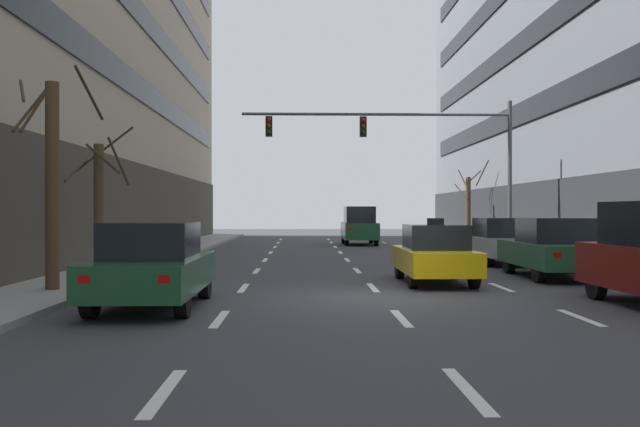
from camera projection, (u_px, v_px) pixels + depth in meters
ground_plane at (382, 298)px, 15.47m from camera, size 120.00×120.00×0.00m
sidewalk_left at (31, 296)px, 15.27m from camera, size 2.50×80.00×0.14m
lane_stripe_l1_s2 at (164, 392)px, 7.38m from camera, size 0.16×2.00×0.01m
lane_stripe_l1_s3 at (220, 319)px, 12.38m from camera, size 0.16×2.00×0.01m
lane_stripe_l1_s4 at (244, 288)px, 17.38m from camera, size 0.16×2.00×0.01m
lane_stripe_l1_s5 at (257, 271)px, 22.38m from camera, size 0.16×2.00×0.01m
lane_stripe_l1_s6 at (265, 260)px, 27.38m from camera, size 0.16×2.00×0.01m
lane_stripe_l1_s7 at (271, 252)px, 32.38m from camera, size 0.16×2.00×0.01m
lane_stripe_l1_s8 at (275, 247)px, 37.37m from camera, size 0.16×2.00×0.01m
lane_stripe_l1_s9 at (278, 243)px, 42.37m from camera, size 0.16×2.00×0.01m
lane_stripe_l1_s10 at (281, 239)px, 47.37m from camera, size 0.16×2.00×0.01m
lane_stripe_l2_s2 at (467, 390)px, 7.47m from camera, size 0.16×2.00×0.01m
lane_stripe_l2_s3 at (401, 318)px, 12.47m from camera, size 0.16×2.00×0.01m
lane_stripe_l2_s4 at (373, 287)px, 17.46m from camera, size 0.16×2.00×0.01m
lane_stripe_l2_s5 at (357, 271)px, 22.46m from camera, size 0.16×2.00×0.01m
lane_stripe_l2_s6 at (347, 260)px, 27.46m from camera, size 0.16×2.00×0.01m
lane_stripe_l2_s7 at (340, 252)px, 32.46m from camera, size 0.16×2.00×0.01m
lane_stripe_l2_s8 at (335, 247)px, 37.46m from camera, size 0.16×2.00×0.01m
lane_stripe_l2_s9 at (331, 243)px, 42.46m from camera, size 0.16×2.00×0.01m
lane_stripe_l2_s10 at (328, 239)px, 47.45m from camera, size 0.16×2.00×0.01m
lane_stripe_l3_s3 at (580, 317)px, 12.55m from camera, size 0.16×2.00×0.01m
lane_stripe_l3_s4 at (501, 287)px, 17.55m from camera, size 0.16×2.00×0.01m
lane_stripe_l3_s5 at (457, 270)px, 22.55m from camera, size 0.16×2.00×0.01m
lane_stripe_l3_s6 at (429, 260)px, 27.55m from camera, size 0.16×2.00×0.01m
lane_stripe_l3_s7 at (409, 252)px, 32.54m from camera, size 0.16×2.00×0.01m
lane_stripe_l3_s8 at (395, 247)px, 37.54m from camera, size 0.16×2.00×0.01m
lane_stripe_l3_s9 at (384, 243)px, 42.54m from camera, size 0.16×2.00×0.01m
lane_stripe_l3_s10 at (376, 239)px, 47.54m from camera, size 0.16×2.00×0.01m
car_driving_0 at (153, 266)px, 13.79m from camera, size 1.91×4.58×1.71m
taxi_driving_1 at (435, 254)px, 18.51m from camera, size 1.80×4.23×1.75m
car_driving_2 at (359, 226)px, 40.04m from camera, size 1.92×4.57×2.21m
car_parked_2 at (553, 248)px, 20.04m from camera, size 2.01×4.67×1.74m
car_parked_3 at (500, 241)px, 25.36m from camera, size 1.97×4.55×1.69m
traffic_signal_0 at (414, 143)px, 28.87m from camera, size 11.33×0.35×6.44m
street_tree_0 at (99, 204)px, 19.50m from camera, size 1.69×1.68×4.31m
street_tree_1 at (469, 207)px, 38.75m from camera, size 1.74×1.72×4.64m
street_tree_2 at (52, 180)px, 15.86m from camera, size 1.83×1.77×4.98m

